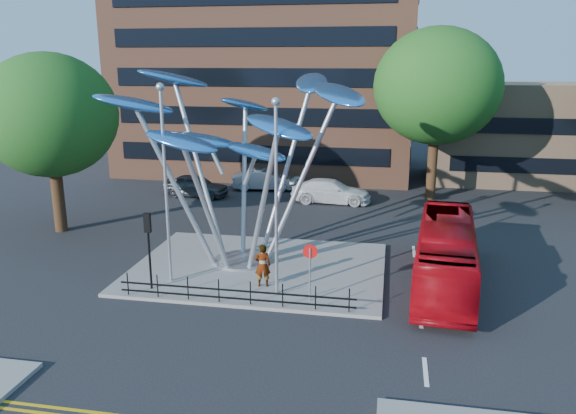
% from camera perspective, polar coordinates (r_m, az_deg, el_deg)
% --- Properties ---
extents(ground, '(120.00, 120.00, 0.00)m').
position_cam_1_polar(ground, '(21.92, -4.08, -12.06)').
color(ground, black).
rests_on(ground, ground).
extents(traffic_island, '(12.00, 9.00, 0.15)m').
position_cam_1_polar(traffic_island, '(27.44, -2.97, -6.17)').
color(traffic_island, slate).
rests_on(traffic_island, ground).
extents(low_building_near, '(15.00, 8.00, 8.00)m').
position_cam_1_polar(low_building_near, '(50.45, 23.13, 6.94)').
color(low_building_near, tan).
rests_on(low_building_near, ground).
extents(tree_right, '(8.80, 8.80, 12.11)m').
position_cam_1_polar(tree_right, '(41.04, 14.93, 11.75)').
color(tree_right, black).
rests_on(tree_right, ground).
extents(tree_left, '(7.60, 7.60, 10.32)m').
position_cam_1_polar(tree_left, '(34.75, -23.08, 8.54)').
color(tree_left, black).
rests_on(tree_left, ground).
extents(leaf_sculpture, '(12.72, 9.54, 9.51)m').
position_cam_1_polar(leaf_sculpture, '(26.72, -5.08, 8.26)').
color(leaf_sculpture, '#9EA0A5').
rests_on(leaf_sculpture, traffic_island).
extents(street_lamp_left, '(0.36, 0.36, 8.80)m').
position_cam_1_polar(street_lamp_left, '(24.76, -12.41, 3.91)').
color(street_lamp_left, '#9EA0A5').
rests_on(street_lamp_left, traffic_island).
extents(street_lamp_right, '(0.36, 0.36, 8.30)m').
position_cam_1_polar(street_lamp_right, '(22.87, -1.22, 2.70)').
color(street_lamp_right, '#9EA0A5').
rests_on(street_lamp_right, traffic_island).
extents(traffic_light_island, '(0.28, 0.18, 3.42)m').
position_cam_1_polar(traffic_light_island, '(24.73, -14.02, -2.76)').
color(traffic_light_island, black).
rests_on(traffic_light_island, traffic_island).
extents(no_entry_sign_island, '(0.60, 0.10, 2.45)m').
position_cam_1_polar(no_entry_sign_island, '(23.09, 2.25, -5.68)').
color(no_entry_sign_island, '#9EA0A5').
rests_on(no_entry_sign_island, traffic_island).
extents(pedestrian_railing_front, '(10.00, 0.06, 1.00)m').
position_cam_1_polar(pedestrian_railing_front, '(23.41, -5.45, -8.78)').
color(pedestrian_railing_front, black).
rests_on(pedestrian_railing_front, traffic_island).
extents(red_bus, '(3.34, 10.50, 2.88)m').
position_cam_1_polar(red_bus, '(26.18, 15.72, -4.61)').
color(red_bus, '#9E070F').
rests_on(red_bus, ground).
extents(pedestrian, '(0.79, 0.61, 1.94)m').
position_cam_1_polar(pedestrian, '(24.78, -2.59, -5.95)').
color(pedestrian, gray).
rests_on(pedestrian, traffic_island).
extents(parked_car_left, '(5.02, 2.44, 1.65)m').
position_cam_1_polar(parked_car_left, '(42.01, -9.38, 2.16)').
color(parked_car_left, '#3A3D41').
rests_on(parked_car_left, ground).
extents(parked_car_mid, '(5.03, 2.31, 1.60)m').
position_cam_1_polar(parked_car_mid, '(43.61, -2.45, 2.78)').
color(parked_car_mid, '#AEB1B6').
rests_on(parked_car_mid, ground).
extents(parked_car_right, '(5.69, 2.40, 1.64)m').
position_cam_1_polar(parked_car_right, '(39.84, 4.37, 1.62)').
color(parked_car_right, silver).
rests_on(parked_car_right, ground).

